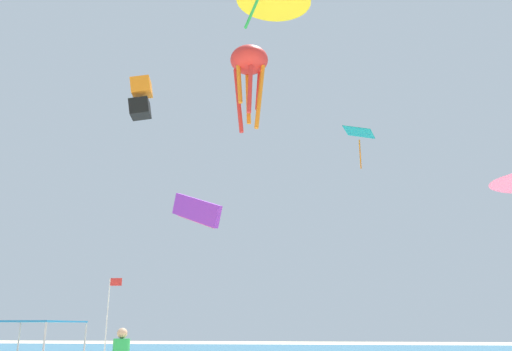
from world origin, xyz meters
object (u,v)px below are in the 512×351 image
Objects in this scene: kite_diamond_teal at (359,134)px; canopy_tent at (32,323)px; kite_box_orange at (141,98)px; kite_parafoil_purple at (196,210)px; banner_flag at (109,315)px; kite_octopus_red at (249,64)px.

canopy_tent is at bearing -22.69° from kite_diamond_teal.
kite_parafoil_purple is at bearing 139.82° from kite_box_orange.
kite_parafoil_purple reaches higher than canopy_tent.
kite_parafoil_purple is at bearing 86.44° from banner_flag.
kite_diamond_teal is (15.24, 7.68, -0.44)m from kite_box_orange.
kite_box_orange is at bearing 92.94° from canopy_tent.
kite_octopus_red is at bearing 6.04° from kite_parafoil_purple.
kite_octopus_red reaches higher than canopy_tent.
kite_diamond_teal reaches higher than kite_parafoil_purple.
kite_octopus_red reaches higher than kite_parafoil_purple.
canopy_tent is 4.01m from banner_flag.
kite_parafoil_purple is 14.15m from kite_diamond_teal.
kite_octopus_red is (7.17, 2.43, 3.41)m from kite_box_orange.
kite_parafoil_purple is 0.69× the size of kite_octopus_red.
kite_parafoil_purple is at bearing 106.86° from kite_octopus_red.
banner_flag is at bearing -25.49° from kite_diamond_teal.
canopy_tent is at bearing -6.44° from kite_box_orange.
banner_flag is at bearing 5.91° from kite_box_orange.
banner_flag is at bearing -158.44° from kite_octopus_red.
canopy_tent is 23.96m from kite_octopus_red.
kite_parafoil_purple is 1.35× the size of kite_diamond_teal.
banner_flag reaches higher than canopy_tent.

